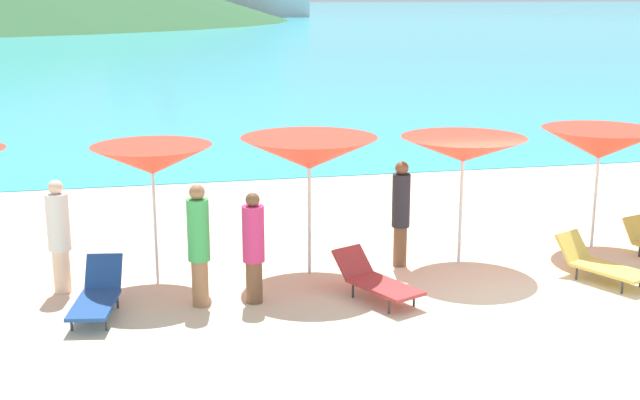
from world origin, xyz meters
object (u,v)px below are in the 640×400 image
(umbrella_3, at_px, (309,153))
(beachgoer_2, at_px, (401,210))
(umbrella_2, at_px, (152,160))
(umbrella_5, at_px, (600,144))
(lounge_chair_6, at_px, (375,280))
(lounge_chair_3, at_px, (97,294))
(lounge_chair_0, at_px, (600,263))
(beachgoer_4, at_px, (199,242))
(umbrella_4, at_px, (463,150))
(beachgoer_3, at_px, (59,234))
(beachgoer_0, at_px, (253,245))

(umbrella_3, relative_size, beachgoer_2, 1.33)
(umbrella_2, distance_m, umbrella_5, 7.70)
(umbrella_5, height_order, beachgoer_2, umbrella_5)
(umbrella_2, distance_m, lounge_chair_6, 3.84)
(umbrella_5, relative_size, lounge_chair_3, 1.37)
(umbrella_5, xyz_separation_m, lounge_chair_3, (-8.57, -1.43, -1.59))
(beachgoer_2, bearing_deg, lounge_chair_0, 93.69)
(umbrella_2, bearing_deg, lounge_chair_0, -11.69)
(beachgoer_4, bearing_deg, umbrella_4, -131.80)
(umbrella_4, xyz_separation_m, lounge_chair_0, (1.84, -1.33, -1.66))
(umbrella_2, bearing_deg, beachgoer_3, -175.35)
(lounge_chair_0, height_order, lounge_chair_6, lounge_chair_0)
(umbrella_3, xyz_separation_m, beachgoer_3, (-3.86, -0.03, -1.07))
(lounge_chair_3, distance_m, beachgoer_0, 2.32)
(umbrella_3, bearing_deg, lounge_chair_3, -161.62)
(umbrella_4, xyz_separation_m, umbrella_5, (2.68, 0.34, -0.07))
(beachgoer_0, bearing_deg, beachgoer_2, -152.89)
(umbrella_4, distance_m, lounge_chair_0, 2.81)
(lounge_chair_0, relative_size, beachgoer_2, 0.89)
(beachgoer_4, bearing_deg, umbrella_5, -134.15)
(lounge_chair_6, bearing_deg, beachgoer_0, 147.98)
(umbrella_4, height_order, lounge_chair_3, umbrella_4)
(lounge_chair_0, height_order, beachgoer_4, beachgoer_4)
(umbrella_5, height_order, beachgoer_3, umbrella_5)
(lounge_chair_0, xyz_separation_m, beachgoer_4, (-6.27, 0.27, 0.68))
(lounge_chair_6, height_order, beachgoer_3, beachgoer_3)
(umbrella_2, xyz_separation_m, beachgoer_4, (0.58, -1.15, -1.00))
(lounge_chair_0, distance_m, beachgoer_2, 3.25)
(umbrella_3, relative_size, beachgoer_3, 1.35)
(umbrella_2, relative_size, beachgoer_2, 1.24)
(umbrella_5, bearing_deg, lounge_chair_6, -159.75)
(lounge_chair_6, relative_size, beachgoer_0, 0.98)
(umbrella_2, relative_size, umbrella_5, 1.02)
(beachgoer_0, relative_size, beachgoer_4, 0.92)
(beachgoer_2, height_order, beachgoer_4, beachgoer_4)
(umbrella_3, relative_size, umbrella_4, 1.09)
(umbrella_2, relative_size, beachgoer_4, 1.21)
(beachgoer_0, distance_m, beachgoer_3, 3.00)
(umbrella_3, xyz_separation_m, lounge_chair_0, (4.42, -1.33, -1.70))
(beachgoer_0, bearing_deg, lounge_chair_3, 2.66)
(umbrella_4, height_order, beachgoer_2, umbrella_4)
(umbrella_2, distance_m, beachgoer_3, 1.78)
(lounge_chair_6, distance_m, beachgoer_3, 4.81)
(umbrella_3, distance_m, lounge_chair_0, 4.92)
(lounge_chair_3, relative_size, beachgoer_0, 0.94)
(beachgoer_0, xyz_separation_m, beachgoer_4, (-0.79, 0.04, 0.09))
(umbrella_4, distance_m, beachgoer_3, 6.52)
(lounge_chair_3, height_order, beachgoer_3, beachgoer_3)
(lounge_chair_0, bearing_deg, umbrella_4, 118.78)
(umbrella_2, distance_m, beachgoer_4, 1.63)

